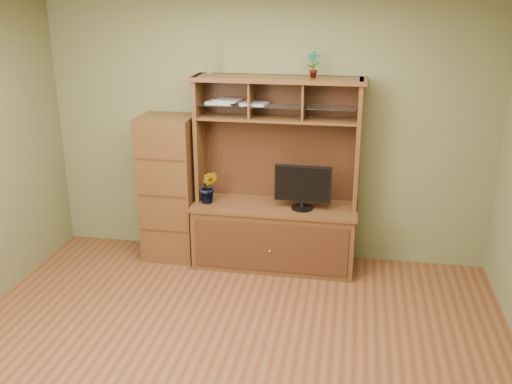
# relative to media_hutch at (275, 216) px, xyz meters

# --- Properties ---
(room) EXTENTS (4.54, 4.04, 2.74)m
(room) POSITION_rel_media_hutch_xyz_m (-0.13, -1.73, 0.83)
(room) COLOR #582D19
(room) RESTS_ON ground
(media_hutch) EXTENTS (1.66, 0.61, 1.90)m
(media_hutch) POSITION_rel_media_hutch_xyz_m (0.00, 0.00, 0.00)
(media_hutch) COLOR #412312
(media_hutch) RESTS_ON room
(monitor) EXTENTS (0.55, 0.21, 0.43)m
(monitor) POSITION_rel_media_hutch_xyz_m (0.28, -0.08, 0.36)
(monitor) COLOR black
(monitor) RESTS_ON media_hutch
(orchid_plant) EXTENTS (0.19, 0.15, 0.34)m
(orchid_plant) POSITION_rel_media_hutch_xyz_m (-0.66, -0.08, 0.30)
(orchid_plant) COLOR #33571D
(orchid_plant) RESTS_ON media_hutch
(top_plant) EXTENTS (0.13, 0.09, 0.24)m
(top_plant) POSITION_rel_media_hutch_xyz_m (0.33, 0.08, 1.50)
(top_plant) COLOR #2B6A25
(top_plant) RESTS_ON media_hutch
(reed_diffuser) EXTENTS (0.06, 0.06, 0.30)m
(reed_diffuser) POSITION_rel_media_hutch_xyz_m (-0.66, 0.08, 1.49)
(reed_diffuser) COLOR silver
(reed_diffuser) RESTS_ON media_hutch
(magazines) EXTENTS (0.61, 0.24, 0.04)m
(magazines) POSITION_rel_media_hutch_xyz_m (-0.43, 0.08, 1.13)
(magazines) COLOR #A1A1A6
(magazines) RESTS_ON media_hutch
(side_cabinet) EXTENTS (0.53, 0.49, 1.50)m
(side_cabinet) POSITION_rel_media_hutch_xyz_m (-1.10, 0.01, 0.23)
(side_cabinet) COLOR #412312
(side_cabinet) RESTS_ON room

